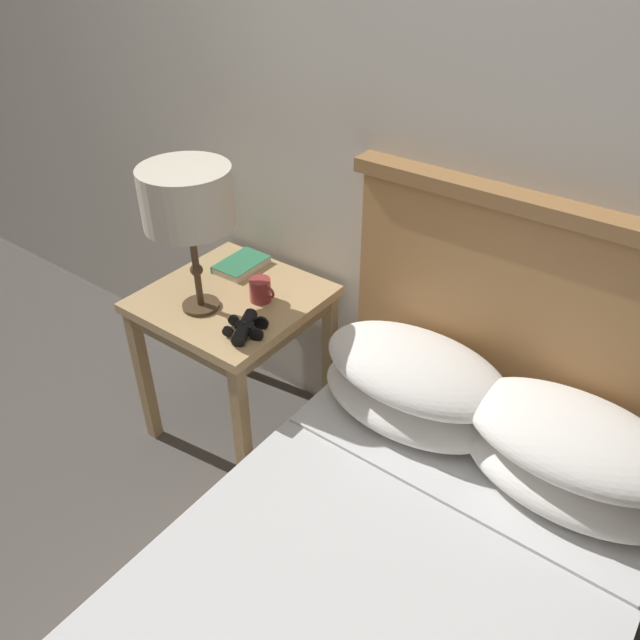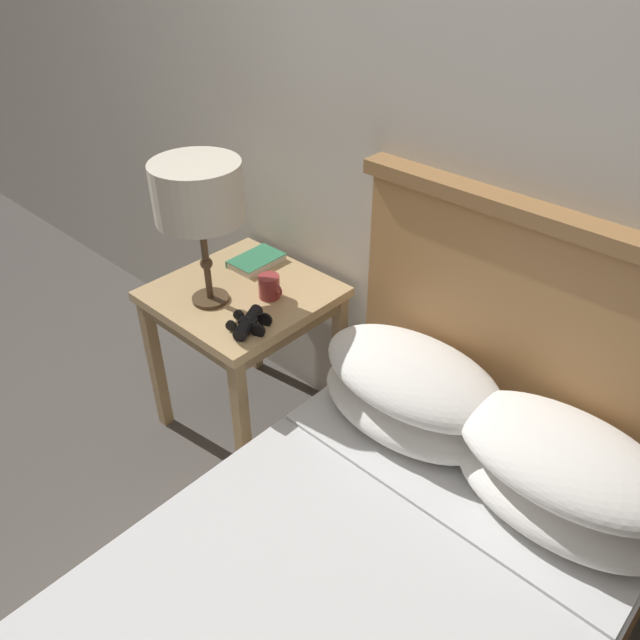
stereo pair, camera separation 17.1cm
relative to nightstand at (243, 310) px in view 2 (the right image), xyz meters
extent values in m
plane|color=#514C47|center=(0.62, -0.60, -0.56)|extent=(20.00, 20.00, 0.00)
cube|color=beige|center=(0.62, 0.35, 0.74)|extent=(8.00, 0.06, 2.60)
cube|color=tan|center=(0.00, 0.00, 0.07)|extent=(0.58, 0.58, 0.04)
cube|color=#917650|center=(0.00, 0.00, 0.03)|extent=(0.55, 0.55, 0.05)
cube|color=#A4865B|center=(-0.26, -0.25, -0.25)|extent=(0.04, 0.04, 0.61)
cube|color=#A4865B|center=(0.25, -0.25, -0.25)|extent=(0.04, 0.04, 0.61)
cube|color=#A4865B|center=(-0.26, 0.26, -0.25)|extent=(0.04, 0.04, 0.61)
cube|color=#A4865B|center=(0.25, 0.26, -0.25)|extent=(0.04, 0.04, 0.61)
cube|color=silver|center=(0.97, -0.07, -0.12)|extent=(1.07, 0.28, 0.01)
cube|color=#AD7A47|center=(0.97, 0.28, 0.00)|extent=(1.17, 0.06, 1.12)
cube|color=olive|center=(0.97, 0.28, 0.58)|extent=(1.22, 0.10, 0.04)
ellipsoid|color=white|center=(0.72, 0.04, -0.05)|extent=(0.60, 0.36, 0.15)
ellipsoid|color=white|center=(1.23, 0.04, -0.05)|extent=(0.60, 0.36, 0.15)
ellipsoid|color=white|center=(0.73, 0.04, 0.08)|extent=(0.60, 0.36, 0.15)
ellipsoid|color=white|center=(1.21, 0.04, 0.08)|extent=(0.60, 0.36, 0.15)
cylinder|color=#4C3823|center=(-0.03, -0.12, 0.09)|extent=(0.13, 0.13, 0.01)
cylinder|color=#4C3823|center=(-0.03, -0.12, 0.25)|extent=(0.02, 0.02, 0.30)
sphere|color=#4C3823|center=(-0.03, -0.12, 0.24)|extent=(0.04, 0.04, 0.04)
cylinder|color=beige|center=(-0.03, -0.12, 0.50)|extent=(0.29, 0.29, 0.19)
cube|color=silver|center=(-0.10, 0.17, 0.10)|extent=(0.13, 0.20, 0.03)
cube|color=#337F56|center=(-0.10, 0.17, 0.11)|extent=(0.14, 0.20, 0.00)
cube|color=#337F56|center=(-0.16, 0.16, 0.10)|extent=(0.01, 0.20, 0.03)
cylinder|color=black|center=(0.21, -0.17, 0.11)|extent=(0.08, 0.10, 0.04)
cylinder|color=black|center=(0.25, -0.15, 0.11)|extent=(0.05, 0.03, 0.05)
cylinder|color=black|center=(0.17, -0.19, 0.11)|extent=(0.04, 0.03, 0.04)
cylinder|color=black|center=(0.18, -0.11, 0.11)|extent=(0.08, 0.10, 0.04)
cylinder|color=black|center=(0.22, -0.09, 0.11)|extent=(0.05, 0.03, 0.05)
cylinder|color=black|center=(0.14, -0.13, 0.11)|extent=(0.04, 0.03, 0.04)
cube|color=black|center=(0.20, -0.14, 0.12)|extent=(0.07, 0.06, 0.01)
cylinder|color=black|center=(0.20, -0.14, 0.12)|extent=(0.02, 0.02, 0.02)
cylinder|color=#993333|center=(0.11, 0.04, 0.13)|extent=(0.08, 0.08, 0.08)
torus|color=#993333|center=(0.15, 0.04, 0.13)|extent=(0.05, 0.01, 0.05)
camera|label=1|loc=(1.38, -1.32, 1.30)|focal=35.00mm
camera|label=2|loc=(1.51, -1.21, 1.30)|focal=35.00mm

